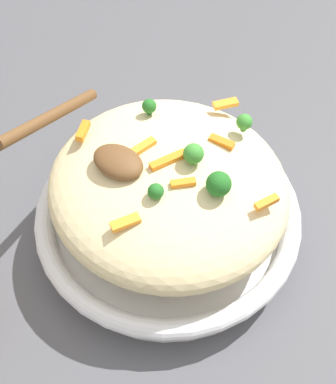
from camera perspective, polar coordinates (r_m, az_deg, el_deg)
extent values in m
plane|color=#4C4C51|center=(0.64, 0.00, -4.13)|extent=(2.40, 2.40, 0.00)
cylinder|color=silver|center=(0.63, 0.00, -3.47)|extent=(0.28, 0.28, 0.03)
torus|color=silver|center=(0.61, 0.00, -2.21)|extent=(0.30, 0.30, 0.02)
torus|color=black|center=(0.61, 0.00, -1.97)|extent=(0.29, 0.29, 0.00)
ellipsoid|color=beige|center=(0.57, 0.00, 0.58)|extent=(0.26, 0.25, 0.08)
cube|color=orange|center=(0.53, 0.01, 3.31)|extent=(0.02, 0.04, 0.01)
cube|color=orange|center=(0.55, -2.72, 4.79)|extent=(0.02, 0.03, 0.01)
cube|color=orange|center=(0.56, 5.79, 5.39)|extent=(0.03, 0.01, 0.01)
cube|color=orange|center=(0.52, 10.54, -1.10)|extent=(0.02, 0.03, 0.01)
cube|color=orange|center=(0.61, 6.46, 9.27)|extent=(0.03, 0.03, 0.01)
cube|color=orange|center=(0.58, -9.11, 6.51)|extent=(0.02, 0.03, 0.01)
cube|color=orange|center=(0.50, -4.61, -3.27)|extent=(0.02, 0.03, 0.01)
cube|color=orange|center=(0.52, 1.63, 0.98)|extent=(0.02, 0.02, 0.01)
cylinder|color=#377928|center=(0.54, 2.71, 3.33)|extent=(0.01, 0.01, 0.01)
sphere|color=#3D8E33|center=(0.53, 2.76, 4.14)|extent=(0.02, 0.02, 0.02)
cylinder|color=#205B1C|center=(0.51, -1.30, -0.46)|extent=(0.01, 0.01, 0.00)
sphere|color=#236B23|center=(0.51, -1.32, 0.07)|extent=(0.02, 0.02, 0.02)
cylinder|color=#377928|center=(0.58, 8.09, 6.82)|extent=(0.01, 0.01, 0.01)
sphere|color=#3D8E33|center=(0.57, 8.20, 7.46)|extent=(0.02, 0.02, 0.02)
cylinder|color=#205B1C|center=(0.59, -2.01, 8.63)|extent=(0.01, 0.01, 0.01)
sphere|color=#236B23|center=(0.59, -2.03, 9.20)|extent=(0.02, 0.02, 0.02)
cylinder|color=#205B1C|center=(0.52, 5.47, 0.18)|extent=(0.01, 0.01, 0.01)
sphere|color=#236B23|center=(0.51, 5.58, 1.00)|extent=(0.03, 0.03, 0.03)
ellipsoid|color=brown|center=(0.53, -5.37, 3.26)|extent=(0.06, 0.04, 0.02)
cylinder|color=brown|center=(0.54, -12.47, 7.93)|extent=(0.04, 0.15, 0.07)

